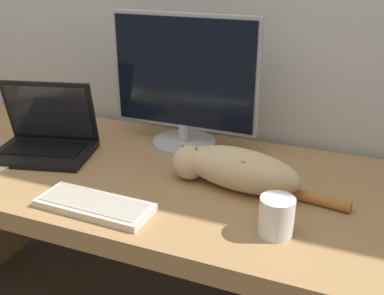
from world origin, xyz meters
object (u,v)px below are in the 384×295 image
external_keyboard (95,205)px  monitor (184,85)px  laptop (45,140)px  coffee_mug (277,216)px  cat (234,168)px

external_keyboard → monitor: bearing=85.2°
laptop → external_keyboard: laptop is taller
monitor → coffee_mug: bearing=-45.2°
cat → coffee_mug: 0.25m
laptop → cat: size_ratio=0.69×
external_keyboard → coffee_mug: bearing=9.5°
monitor → cat: bearing=-42.3°
monitor → external_keyboard: 0.54m
laptop → coffee_mug: laptop is taller
laptop → external_keyboard: 0.44m
laptop → coffee_mug: bearing=-26.7°
laptop → cat: laptop is taller
laptop → coffee_mug: (0.84, -0.19, 0.00)m
monitor → cat: 0.38m
external_keyboard → laptop: bearing=146.5°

